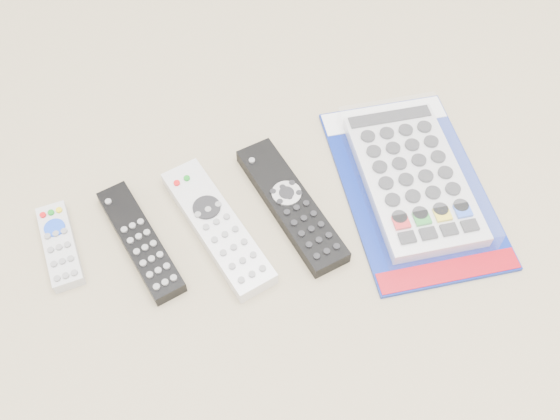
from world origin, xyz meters
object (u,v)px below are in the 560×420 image
object	(u,v)px
remote_large_black	(291,205)
remote_silver_dvd	(217,227)
jumbo_remote_packaged	(413,177)
remote_slim_black	(140,241)
remote_small_grey	(60,245)

from	to	relation	value
remote_large_black	remote_silver_dvd	bearing A→B (deg)	171.05
remote_silver_dvd	jumbo_remote_packaged	world-z (taller)	jumbo_remote_packaged
remote_slim_black	remote_silver_dvd	xyz separation A→B (m)	(0.10, -0.02, 0.00)
remote_slim_black	jumbo_remote_packaged	world-z (taller)	jumbo_remote_packaged
remote_small_grey	remote_large_black	world-z (taller)	remote_large_black
remote_small_grey	remote_silver_dvd	xyz separation A→B (m)	(0.21, -0.05, 0.00)
remote_large_black	remote_slim_black	bearing A→B (deg)	166.99
remote_silver_dvd	remote_large_black	size ratio (longest dim) A/B	1.00
remote_small_grey	remote_silver_dvd	world-z (taller)	remote_silver_dvd
remote_large_black	remote_small_grey	bearing A→B (deg)	162.71
remote_slim_black	remote_silver_dvd	size ratio (longest dim) A/B	0.85
remote_small_grey	remote_slim_black	size ratio (longest dim) A/B	0.67
remote_small_grey	remote_slim_black	bearing A→B (deg)	-18.45
remote_silver_dvd	jumbo_remote_packaged	bearing A→B (deg)	-15.92
remote_silver_dvd	remote_large_black	distance (m)	0.11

